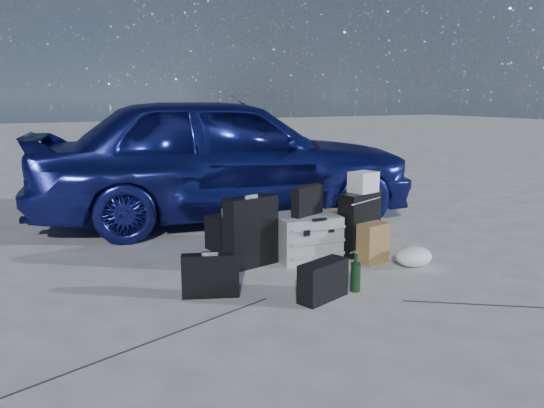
# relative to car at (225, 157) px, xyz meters

# --- Properties ---
(ground) EXTENTS (60.00, 60.00, 0.00)m
(ground) POSITION_rel_car_xyz_m (-0.11, -2.43, -0.79)
(ground) COLOR beige
(ground) RESTS_ON ground
(car) EXTENTS (4.88, 2.66, 1.57)m
(car) POSITION_rel_car_xyz_m (0.00, 0.00, 0.00)
(car) COLOR navy
(car) RESTS_ON ground
(pelican_case) EXTENTS (0.63, 0.53, 0.42)m
(pelican_case) POSITION_rel_car_xyz_m (0.05, -1.87, -0.58)
(pelican_case) COLOR #9FA2A4
(pelican_case) RESTS_ON ground
(laptop_bag) EXTENTS (0.38, 0.22, 0.28)m
(laptop_bag) POSITION_rel_car_xyz_m (0.06, -1.89, -0.22)
(laptop_bag) COLOR black
(laptop_bag) RESTS_ON pelican_case
(briefcase) EXTENTS (0.44, 0.25, 0.34)m
(briefcase) POSITION_rel_car_xyz_m (-1.12, -2.41, -0.62)
(briefcase) COLOR black
(briefcase) RESTS_ON ground
(suitcase_left) EXTENTS (0.52, 0.27, 0.64)m
(suitcase_left) POSITION_rel_car_xyz_m (-0.52, -1.86, -0.47)
(suitcase_left) COLOR black
(suitcase_left) RESTS_ON ground
(suitcase_right) EXTENTS (0.54, 0.36, 0.61)m
(suitcase_right) POSITION_rel_car_xyz_m (0.61, -1.97, -0.48)
(suitcase_right) COLOR black
(suitcase_right) RESTS_ON ground
(white_carton) EXTENTS (0.29, 0.25, 0.20)m
(white_carton) POSITION_rel_car_xyz_m (0.63, -1.98, -0.08)
(white_carton) COLOR silver
(white_carton) RESTS_ON suitcase_right
(duffel_bag) EXTENTS (0.72, 0.40, 0.34)m
(duffel_bag) POSITION_rel_car_xyz_m (-0.34, -1.23, -0.62)
(duffel_bag) COLOR black
(duffel_bag) RESTS_ON ground
(flat_box_white) EXTENTS (0.43, 0.38, 0.06)m
(flat_box_white) POSITION_rel_car_xyz_m (-0.35, -1.23, -0.41)
(flat_box_white) COLOR silver
(flat_box_white) RESTS_ON duffel_bag
(flat_box_black) EXTENTS (0.31, 0.23, 0.06)m
(flat_box_black) POSITION_rel_car_xyz_m (-0.37, -1.25, -0.35)
(flat_box_black) COLOR black
(flat_box_black) RESTS_ON flat_box_white
(kraft_bag) EXTENTS (0.30, 0.21, 0.37)m
(kraft_bag) POSITION_rel_car_xyz_m (0.54, -2.29, -0.60)
(kraft_bag) COLOR olive
(kraft_bag) RESTS_ON ground
(cardboard_box) EXTENTS (0.49, 0.44, 0.33)m
(cardboard_box) POSITION_rel_car_xyz_m (0.80, -1.58, -0.62)
(cardboard_box) COLOR #996542
(cardboard_box) RESTS_ON ground
(plastic_bag) EXTENTS (0.39, 0.35, 0.19)m
(plastic_bag) POSITION_rel_car_xyz_m (0.79, -2.56, -0.69)
(plastic_bag) COLOR white
(plastic_bag) RESTS_ON ground
(messenger_bag) EXTENTS (0.46, 0.29, 0.30)m
(messenger_bag) POSITION_rel_car_xyz_m (-0.38, -2.86, -0.64)
(messenger_bag) COLOR black
(messenger_bag) RESTS_ON ground
(green_bottle) EXTENTS (0.10, 0.10, 0.32)m
(green_bottle) POSITION_rel_car_xyz_m (-0.06, -2.83, -0.63)
(green_bottle) COLOR black
(green_bottle) RESTS_ON ground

